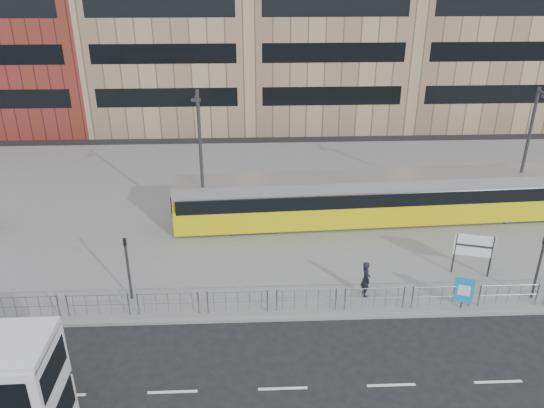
{
  "coord_description": "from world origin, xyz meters",
  "views": [
    {
      "loc": [
        -3.01,
        -18.66,
        14.23
      ],
      "look_at": [
        -1.97,
        6.0,
        2.8
      ],
      "focal_mm": 35.0,
      "sensor_mm": 36.0,
      "label": 1
    }
  ],
  "objects_px": {
    "station_sign": "(474,247)",
    "pedestrian": "(366,279)",
    "lamp_post_east": "(527,150)",
    "traffic_light_west": "(127,261)",
    "traffic_light_east": "(540,260)",
    "tram": "(390,198)",
    "ad_panel": "(464,290)",
    "lamp_post_west": "(201,161)"
  },
  "relations": [
    {
      "from": "station_sign",
      "to": "pedestrian",
      "type": "relative_size",
      "value": 1.24
    },
    {
      "from": "lamp_post_east",
      "to": "traffic_light_west",
      "type": "bearing_deg",
      "value": -160.9
    },
    {
      "from": "traffic_light_west",
      "to": "traffic_light_east",
      "type": "bearing_deg",
      "value": -20.25
    },
    {
      "from": "tram",
      "to": "traffic_light_east",
      "type": "xyz_separation_m",
      "value": [
        4.67,
        -8.1,
        0.5
      ]
    },
    {
      "from": "tram",
      "to": "traffic_light_east",
      "type": "relative_size",
      "value": 8.06
    },
    {
      "from": "tram",
      "to": "ad_panel",
      "type": "xyz_separation_m",
      "value": [
        1.15,
        -8.74,
        -0.56
      ]
    },
    {
      "from": "pedestrian",
      "to": "traffic_light_east",
      "type": "xyz_separation_m",
      "value": [
        7.6,
        -0.53,
        1.11
      ]
    },
    {
      "from": "station_sign",
      "to": "lamp_post_east",
      "type": "relative_size",
      "value": 0.27
    },
    {
      "from": "pedestrian",
      "to": "traffic_light_west",
      "type": "height_order",
      "value": "traffic_light_west"
    },
    {
      "from": "tram",
      "to": "traffic_light_west",
      "type": "relative_size",
      "value": 8.06
    },
    {
      "from": "traffic_light_east",
      "to": "lamp_post_west",
      "type": "xyz_separation_m",
      "value": [
        -15.35,
        6.61,
        2.49
      ]
    },
    {
      "from": "traffic_light_west",
      "to": "lamp_post_east",
      "type": "xyz_separation_m",
      "value": [
        21.07,
        7.3,
        2.32
      ]
    },
    {
      "from": "pedestrian",
      "to": "traffic_light_east",
      "type": "bearing_deg",
      "value": -99.76
    },
    {
      "from": "traffic_light_west",
      "to": "station_sign",
      "type": "bearing_deg",
      "value": -13.17
    },
    {
      "from": "pedestrian",
      "to": "traffic_light_west",
      "type": "bearing_deg",
      "value": 83.31
    },
    {
      "from": "lamp_post_west",
      "to": "traffic_light_east",
      "type": "bearing_deg",
      "value": -23.31
    },
    {
      "from": "tram",
      "to": "lamp_post_east",
      "type": "xyz_separation_m",
      "value": [
        7.47,
        -0.11,
        2.82
      ]
    },
    {
      "from": "pedestrian",
      "to": "station_sign",
      "type": "bearing_deg",
      "value": -80.04
    },
    {
      "from": "traffic_light_east",
      "to": "lamp_post_west",
      "type": "relative_size",
      "value": 0.38
    },
    {
      "from": "traffic_light_east",
      "to": "lamp_post_west",
      "type": "distance_m",
      "value": 16.89
    },
    {
      "from": "traffic_light_east",
      "to": "lamp_post_east",
      "type": "distance_m",
      "value": 8.78
    },
    {
      "from": "pedestrian",
      "to": "traffic_light_east",
      "type": "height_order",
      "value": "traffic_light_east"
    },
    {
      "from": "traffic_light_west",
      "to": "lamp_post_west",
      "type": "xyz_separation_m",
      "value": [
        2.92,
        5.92,
        2.49
      ]
    },
    {
      "from": "station_sign",
      "to": "traffic_light_west",
      "type": "height_order",
      "value": "traffic_light_west"
    },
    {
      "from": "pedestrian",
      "to": "traffic_light_east",
      "type": "relative_size",
      "value": 0.56
    },
    {
      "from": "pedestrian",
      "to": "lamp_post_west",
      "type": "distance_m",
      "value": 10.49
    },
    {
      "from": "ad_panel",
      "to": "pedestrian",
      "type": "relative_size",
      "value": 0.89
    },
    {
      "from": "ad_panel",
      "to": "station_sign",
      "type": "bearing_deg",
      "value": 82.15
    },
    {
      "from": "station_sign",
      "to": "lamp_post_west",
      "type": "xyz_separation_m",
      "value": [
        -13.26,
        4.53,
        2.98
      ]
    },
    {
      "from": "traffic_light_west",
      "to": "lamp_post_east",
      "type": "distance_m",
      "value": 22.41
    },
    {
      "from": "tram",
      "to": "traffic_light_east",
      "type": "height_order",
      "value": "traffic_light_east"
    },
    {
      "from": "traffic_light_east",
      "to": "ad_panel",
      "type": "bearing_deg",
      "value": -160.9
    },
    {
      "from": "traffic_light_west",
      "to": "lamp_post_west",
      "type": "distance_m",
      "value": 7.05
    },
    {
      "from": "pedestrian",
      "to": "lamp_post_west",
      "type": "bearing_deg",
      "value": 46.06
    },
    {
      "from": "station_sign",
      "to": "traffic_light_west",
      "type": "relative_size",
      "value": 0.69
    },
    {
      "from": "tram",
      "to": "lamp_post_west",
      "type": "relative_size",
      "value": 3.05
    },
    {
      "from": "traffic_light_east",
      "to": "station_sign",
      "type": "bearing_deg",
      "value": 143.86
    },
    {
      "from": "ad_panel",
      "to": "traffic_light_east",
      "type": "distance_m",
      "value": 3.73
    },
    {
      "from": "ad_panel",
      "to": "traffic_light_west",
      "type": "height_order",
      "value": "traffic_light_west"
    },
    {
      "from": "station_sign",
      "to": "pedestrian",
      "type": "height_order",
      "value": "station_sign"
    },
    {
      "from": "traffic_light_west",
      "to": "lamp_post_east",
      "type": "height_order",
      "value": "lamp_post_east"
    },
    {
      "from": "tram",
      "to": "pedestrian",
      "type": "relative_size",
      "value": 14.38
    }
  ]
}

